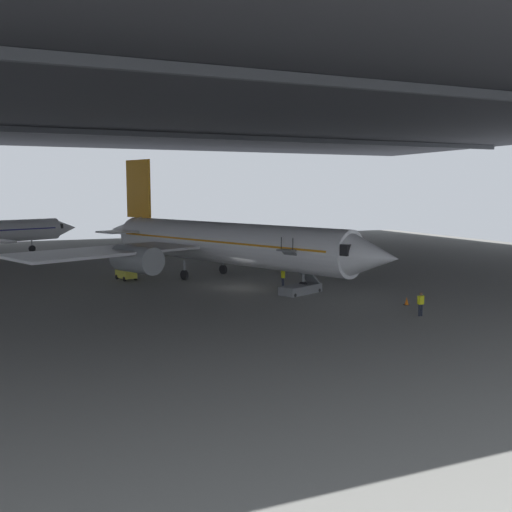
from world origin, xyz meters
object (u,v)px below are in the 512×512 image
at_px(crew_worker_near_nose, 421,303).
at_px(airplane_main, 219,242).
at_px(baggage_tug, 126,274).
at_px(boarding_stairs, 300,285).
at_px(crew_worker_by_stairs, 283,276).
at_px(traffic_cone_orange, 407,301).

bearing_deg(crew_worker_near_nose, airplane_main, 110.03).
relative_size(airplane_main, baggage_tug, 14.52).
relative_size(boarding_stairs, crew_worker_near_nose, 2.90).
relative_size(boarding_stairs, crew_worker_by_stairs, 2.69).
bearing_deg(crew_worker_near_nose, baggage_tug, 124.13).
xyz_separation_m(boarding_stairs, baggage_tug, (-12.00, 12.65, -0.21)).
xyz_separation_m(airplane_main, traffic_cone_orange, (8.84, -16.91, -3.21)).
xyz_separation_m(crew_worker_by_stairs, baggage_tug, (-11.82, 9.72, -0.48)).
relative_size(airplane_main, crew_worker_by_stairs, 20.35).
relative_size(crew_worker_by_stairs, traffic_cone_orange, 2.92).
height_order(crew_worker_near_nose, baggage_tug, crew_worker_near_nose).
xyz_separation_m(airplane_main, baggage_tug, (-8.32, 2.91, -2.97)).
height_order(airplane_main, crew_worker_by_stairs, airplane_main).
xyz_separation_m(airplane_main, crew_worker_near_nose, (7.39, -20.28, -2.58)).
height_order(crew_worker_near_nose, crew_worker_by_stairs, crew_worker_by_stairs).
bearing_deg(crew_worker_near_nose, traffic_cone_orange, 66.69).
bearing_deg(boarding_stairs, airplane_main, 110.70).
bearing_deg(traffic_cone_orange, crew_worker_by_stairs, 117.89).
relative_size(airplane_main, boarding_stairs, 7.57).
relative_size(boarding_stairs, traffic_cone_orange, 7.85).
bearing_deg(crew_worker_by_stairs, boarding_stairs, -86.34).
height_order(crew_worker_near_nose, traffic_cone_orange, crew_worker_near_nose).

